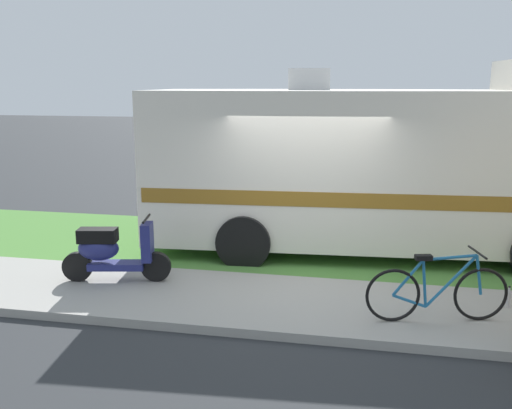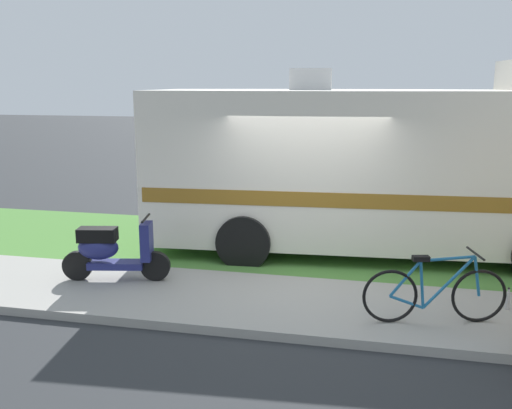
# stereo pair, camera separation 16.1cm
# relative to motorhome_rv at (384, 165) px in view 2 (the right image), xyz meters

# --- Properties ---
(ground_plane) EXTENTS (80.00, 80.00, 0.00)m
(ground_plane) POSITION_rel_motorhome_rv_xyz_m (-1.18, -1.71, -1.60)
(ground_plane) COLOR #2D3033
(sidewalk) EXTENTS (24.00, 2.00, 0.12)m
(sidewalk) POSITION_rel_motorhome_rv_xyz_m (-1.18, -2.91, -1.54)
(sidewalk) COLOR #9E9B93
(sidewalk) RESTS_ON ground
(grass_strip) EXTENTS (24.00, 3.40, 0.08)m
(grass_strip) POSITION_rel_motorhome_rv_xyz_m (-1.18, -0.21, -1.56)
(grass_strip) COLOR #4C8438
(grass_strip) RESTS_ON ground
(motorhome_rv) EXTENTS (8.00, 3.05, 3.38)m
(motorhome_rv) POSITION_rel_motorhome_rv_xyz_m (0.00, 0.00, 0.00)
(motorhome_rv) COLOR silver
(motorhome_rv) RESTS_ON ground
(scooter) EXTENTS (1.59, 0.60, 0.97)m
(scooter) POSITION_rel_motorhome_rv_xyz_m (-3.89, -2.64, -1.02)
(scooter) COLOR black
(scooter) RESTS_ON ground
(bicycle) EXTENTS (1.73, 0.58, 0.89)m
(bicycle) POSITION_rel_motorhome_rv_xyz_m (0.65, -3.20, -1.10)
(bicycle) COLOR black
(bicycle) RESTS_ON ground
(pickup_truck_near) EXTENTS (5.36, 2.24, 1.78)m
(pickup_truck_near) POSITION_rel_motorhome_rv_xyz_m (1.29, 4.31, -0.65)
(pickup_truck_near) COLOR silver
(pickup_truck_near) RESTS_ON ground
(bottle_green) EXTENTS (0.06, 0.06, 0.29)m
(bottle_green) POSITION_rel_motorhome_rv_xyz_m (1.63, -2.57, -1.36)
(bottle_green) COLOR #B2B2B7
(bottle_green) RESTS_ON ground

